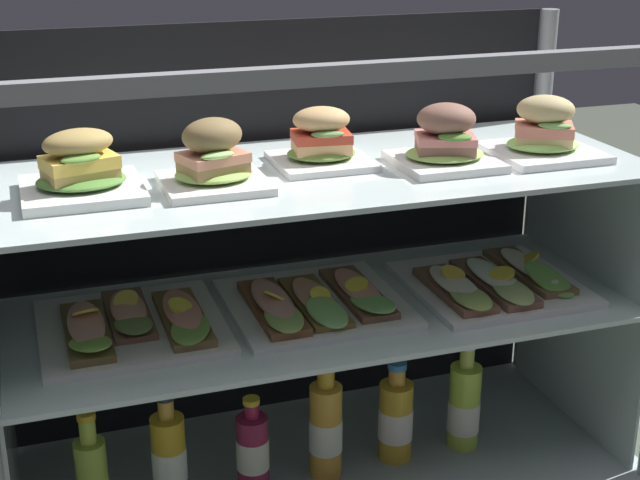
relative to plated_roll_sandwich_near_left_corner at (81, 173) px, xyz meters
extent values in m
cube|color=#98A7A9|center=(0.43, 0.03, -0.70)|extent=(1.29, 0.54, 0.04)
cylinder|color=gray|center=(1.06, 0.28, -0.26)|extent=(0.04, 0.04, 0.92)
cube|color=gray|center=(0.43, -0.23, 0.18)|extent=(1.25, 0.03, 0.03)
cube|color=black|center=(0.43, 0.29, -0.24)|extent=(1.21, 0.01, 0.88)
cube|color=silver|center=(-0.17, 0.03, -0.50)|extent=(0.01, 0.46, 0.35)
cube|color=silver|center=(1.03, 0.03, -0.50)|extent=(0.01, 0.46, 0.35)
cube|color=silver|center=(0.43, 0.03, -0.33)|extent=(1.23, 0.48, 0.01)
cube|color=silver|center=(1.03, 0.03, -0.18)|extent=(0.01, 0.46, 0.27)
cube|color=silver|center=(0.43, 0.03, -0.04)|extent=(1.23, 0.48, 0.01)
cube|color=white|center=(0.00, 0.00, -0.03)|extent=(0.20, 0.20, 0.02)
ellipsoid|color=#518436|center=(0.00, 0.00, -0.01)|extent=(0.15, 0.13, 0.02)
cube|color=tan|center=(0.00, 0.00, 0.00)|extent=(0.13, 0.10, 0.02)
cube|color=#F2C94C|center=(0.00, 0.00, 0.02)|extent=(0.13, 0.11, 0.02)
ellipsoid|color=#649539|center=(0.00, -0.03, 0.03)|extent=(0.07, 0.05, 0.02)
ellipsoid|color=#A48748|center=(0.00, 0.00, 0.05)|extent=(0.14, 0.11, 0.05)
cube|color=white|center=(0.22, -0.02, -0.03)|extent=(0.18, 0.18, 0.01)
ellipsoid|color=#97C357|center=(0.22, -0.02, -0.02)|extent=(0.14, 0.12, 0.02)
cube|color=olive|center=(0.22, -0.02, 0.00)|extent=(0.12, 0.11, 0.02)
cube|color=tan|center=(0.22, -0.02, 0.01)|extent=(0.13, 0.11, 0.02)
ellipsoid|color=#97D16B|center=(0.22, -0.06, 0.03)|extent=(0.07, 0.05, 0.01)
ellipsoid|color=brown|center=(0.22, -0.02, 0.05)|extent=(0.13, 0.11, 0.06)
cube|color=white|center=(0.44, 0.05, -0.03)|extent=(0.18, 0.18, 0.01)
ellipsoid|color=olive|center=(0.44, 0.05, -0.02)|extent=(0.13, 0.11, 0.02)
cube|color=#E9B775|center=(0.44, 0.05, 0.00)|extent=(0.11, 0.09, 0.02)
cube|color=#BE3E27|center=(0.44, 0.05, 0.02)|extent=(0.12, 0.10, 0.02)
ellipsoid|color=#638545|center=(0.44, 0.02, 0.03)|extent=(0.07, 0.04, 0.01)
ellipsoid|color=tan|center=(0.44, 0.05, 0.05)|extent=(0.12, 0.10, 0.05)
cube|color=white|center=(0.66, -0.03, -0.03)|extent=(0.18, 0.18, 0.02)
ellipsoid|color=#91BE57|center=(0.66, -0.03, -0.02)|extent=(0.15, 0.13, 0.02)
cube|color=#916251|center=(0.66, -0.03, 0.00)|extent=(0.13, 0.11, 0.02)
cube|color=#DE7F74|center=(0.66, -0.03, 0.01)|extent=(0.13, 0.12, 0.01)
ellipsoid|color=#518530|center=(0.66, -0.07, 0.02)|extent=(0.07, 0.05, 0.02)
ellipsoid|color=brown|center=(0.66, -0.03, 0.05)|extent=(0.13, 0.12, 0.06)
cube|color=white|center=(0.87, -0.03, -0.03)|extent=(0.20, 0.20, 0.02)
ellipsoid|color=#92D161|center=(0.87, -0.03, -0.01)|extent=(0.14, 0.12, 0.02)
cube|color=#DAC17F|center=(0.87, -0.03, 0.00)|extent=(0.13, 0.12, 0.02)
cube|color=#D47A63|center=(0.87, -0.03, 0.01)|extent=(0.13, 0.12, 0.02)
ellipsoid|color=#6E9F4E|center=(0.87, -0.06, 0.03)|extent=(0.07, 0.06, 0.01)
ellipsoid|color=tan|center=(0.87, -0.03, 0.05)|extent=(0.14, 0.12, 0.06)
cube|color=white|center=(0.07, 0.04, -0.31)|extent=(0.34, 0.33, 0.01)
cube|color=brown|center=(-0.01, 0.02, -0.30)|extent=(0.08, 0.25, 0.01)
ellipsoid|color=#87C148|center=(-0.01, -0.06, -0.29)|extent=(0.09, 0.14, 0.04)
ellipsoid|color=#E5A188|center=(-0.01, 0.02, -0.28)|extent=(0.07, 0.20, 0.02)
cylinder|color=yellow|center=(-0.01, 0.03, -0.27)|extent=(0.06, 0.05, 0.03)
cube|color=brown|center=(0.07, 0.07, -0.30)|extent=(0.08, 0.23, 0.01)
ellipsoid|color=olive|center=(0.07, 0.00, -0.29)|extent=(0.08, 0.12, 0.03)
ellipsoid|color=#E8A48A|center=(0.07, 0.07, -0.29)|extent=(0.07, 0.18, 0.01)
cylinder|color=#F4D44C|center=(0.07, 0.09, -0.28)|extent=(0.06, 0.06, 0.02)
cube|color=brown|center=(0.16, 0.02, -0.30)|extent=(0.08, 0.25, 0.01)
ellipsoid|color=#6FA641|center=(0.16, -0.06, -0.29)|extent=(0.10, 0.14, 0.02)
ellipsoid|color=#EC927A|center=(0.16, 0.02, -0.28)|extent=(0.07, 0.20, 0.02)
cylinder|color=yellow|center=(0.16, 0.01, -0.27)|extent=(0.06, 0.06, 0.02)
cube|color=white|center=(0.42, 0.03, -0.31)|extent=(0.34, 0.33, 0.01)
cube|color=brown|center=(0.33, 0.01, -0.30)|extent=(0.08, 0.26, 0.02)
ellipsoid|color=#94B85A|center=(0.33, -0.07, -0.29)|extent=(0.08, 0.13, 0.02)
ellipsoid|color=#DE9B8D|center=(0.33, 0.01, -0.28)|extent=(0.07, 0.21, 0.02)
cylinder|color=#F9E14A|center=(0.33, 0.00, -0.27)|extent=(0.05, 0.06, 0.03)
cube|color=brown|center=(0.42, 0.01, -0.30)|extent=(0.08, 0.25, 0.01)
ellipsoid|color=#8ED371|center=(0.42, -0.06, -0.29)|extent=(0.08, 0.13, 0.03)
ellipsoid|color=#EAA483|center=(0.42, 0.01, -0.29)|extent=(0.07, 0.20, 0.01)
cylinder|color=yellow|center=(0.42, 0.00, -0.28)|extent=(0.04, 0.04, 0.02)
cube|color=brown|center=(0.51, 0.02, -0.30)|extent=(0.08, 0.26, 0.01)
ellipsoid|color=#7EC461|center=(0.51, -0.05, -0.29)|extent=(0.09, 0.14, 0.03)
ellipsoid|color=#E89685|center=(0.51, 0.02, -0.29)|extent=(0.07, 0.20, 0.01)
cylinder|color=yellow|center=(0.50, 0.01, -0.28)|extent=(0.06, 0.06, 0.02)
cube|color=white|center=(0.80, 0.00, -0.31)|extent=(0.34, 0.33, 0.01)
cube|color=brown|center=(0.70, -0.03, -0.30)|extent=(0.08, 0.23, 0.01)
ellipsoid|color=#9EB95B|center=(0.70, -0.10, -0.29)|extent=(0.07, 0.12, 0.02)
ellipsoid|color=white|center=(0.70, -0.03, -0.28)|extent=(0.07, 0.19, 0.02)
cylinder|color=yellow|center=(0.70, 0.00, -0.27)|extent=(0.07, 0.07, 0.02)
cube|color=brown|center=(0.79, -0.02, -0.30)|extent=(0.08, 0.25, 0.02)
ellipsoid|color=#A4B86D|center=(0.79, -0.10, -0.28)|extent=(0.08, 0.13, 0.02)
ellipsoid|color=white|center=(0.79, -0.02, -0.28)|extent=(0.07, 0.20, 0.02)
cylinder|color=yellow|center=(0.79, -0.04, -0.27)|extent=(0.06, 0.06, 0.02)
cube|color=brown|center=(0.89, 0.01, -0.30)|extent=(0.08, 0.26, 0.01)
ellipsoid|color=#73B64D|center=(0.89, -0.06, -0.29)|extent=(0.10, 0.14, 0.05)
ellipsoid|color=silver|center=(0.89, 0.01, -0.29)|extent=(0.07, 0.21, 0.01)
cylinder|color=yellow|center=(0.89, 0.03, -0.28)|extent=(0.06, 0.06, 0.03)
cylinder|color=#B9D245|center=(-0.03, -0.01, -0.49)|extent=(0.03, 0.03, 0.05)
cylinder|color=gold|center=(-0.03, -0.01, -0.45)|extent=(0.03, 0.03, 0.01)
cylinder|color=gold|center=(0.11, -0.02, -0.58)|extent=(0.07, 0.07, 0.19)
cylinder|color=white|center=(0.11, -0.02, -0.58)|extent=(0.07, 0.07, 0.07)
cylinder|color=gold|center=(0.11, -0.02, -0.46)|extent=(0.03, 0.03, 0.04)
cylinder|color=black|center=(0.11, -0.02, -0.44)|extent=(0.03, 0.03, 0.01)
cylinder|color=#942346|center=(0.28, -0.01, -0.60)|extent=(0.06, 0.06, 0.16)
cylinder|color=#ECEDCE|center=(0.28, -0.01, -0.60)|extent=(0.07, 0.07, 0.07)
cylinder|color=#971D43|center=(0.28, -0.01, -0.50)|extent=(0.03, 0.03, 0.03)
cylinder|color=gold|center=(0.28, -0.01, -0.48)|extent=(0.03, 0.03, 0.01)
cylinder|color=gold|center=(0.43, -0.01, -0.58)|extent=(0.07, 0.07, 0.20)
cylinder|color=white|center=(0.43, -0.01, -0.59)|extent=(0.07, 0.07, 0.07)
cylinder|color=gold|center=(0.43, -0.01, -0.46)|extent=(0.04, 0.04, 0.04)
cylinder|color=silver|center=(0.43, -0.01, -0.43)|extent=(0.04, 0.04, 0.01)
cylinder|color=gold|center=(0.59, 0.00, -0.59)|extent=(0.07, 0.07, 0.17)
cylinder|color=white|center=(0.59, 0.00, -0.60)|extent=(0.07, 0.07, 0.07)
cylinder|color=gold|center=(0.59, 0.00, -0.49)|extent=(0.03, 0.03, 0.04)
cylinder|color=teal|center=(0.59, 0.00, -0.46)|extent=(0.04, 0.04, 0.01)
cylinder|color=#B5D743|center=(0.75, -0.01, -0.58)|extent=(0.07, 0.07, 0.19)
cylinder|color=white|center=(0.75, -0.01, -0.61)|extent=(0.07, 0.07, 0.07)
cylinder|color=#B9CA4E|center=(0.75, -0.01, -0.47)|extent=(0.03, 0.03, 0.05)
cylinder|color=white|center=(0.75, -0.01, -0.44)|extent=(0.03, 0.03, 0.01)
camera|label=1|loc=(-0.10, -1.54, 0.43)|focal=51.88mm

